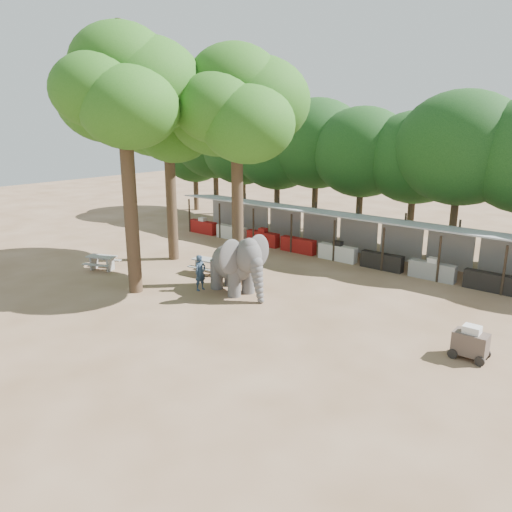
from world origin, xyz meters
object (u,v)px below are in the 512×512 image
Objects in this scene: yard_tree_left at (168,115)px; yard_tree_back at (237,106)px; handler at (200,273)px; picnic_table_near at (102,261)px; elephant at (238,264)px; yard_tree_center at (124,90)px; cart_front at (470,342)px; picnic_table_far at (208,264)px.

yard_tree_left is 6.09m from yard_tree_back.
yard_tree_back is 6.55× the size of handler.
handler is at bearing -12.57° from picnic_table_near.
elephant is at bearing -17.55° from yard_tree_left.
yard_tree_center is (3.00, -5.00, 1.01)m from yard_tree_left.
cart_front is (18.81, 2.06, 0.08)m from picnic_table_near.
picnic_table_near is at bearing -155.90° from yard_tree_back.
yard_tree_back is (6.00, -1.00, 0.34)m from yard_tree_left.
cart_front is at bearing -83.61° from handler.
picnic_table_far is 1.44× the size of cart_front.
picnic_table_far is at bearing -179.96° from yard_tree_back.
yard_tree_left is at bearing 157.68° from picnic_table_far.
cart_front is at bearing -16.13° from picnic_table_near.
picnic_table_near is 1.60× the size of cart_front.
cart_front is (11.66, -1.13, -7.95)m from yard_tree_back.
cart_front is (10.63, 0.09, -0.83)m from elephant.
yard_tree_center is at bearing 131.09° from handler.
cart_front reaches higher than picnic_table_near.
elephant is 8.47m from picnic_table_near.
picnic_table_far is 13.91m from cart_front.
elephant is at bearing -8.85° from picnic_table_near.
yard_tree_center reaches higher than cart_front.
yard_tree_left is at bearing 52.29° from picnic_table_near.
yard_tree_center is 17.25m from cart_front.
picnic_table_near is at bearing 101.88° from handler.
handler is at bearing -29.63° from yard_tree_left.
picnic_table_far is (-2.21, -0.00, -8.01)m from yard_tree_back.
yard_tree_center is at bearing -169.76° from cart_front.
yard_tree_center is at bearing -108.77° from picnic_table_far.
handler is at bearing -59.87° from picnic_table_far.
yard_tree_left is at bearing 170.54° from yard_tree_back.
yard_tree_back is at bearing 53.14° from yard_tree_center.
yard_tree_left is at bearing 62.41° from handler.
handler is (2.39, 1.94, -8.34)m from yard_tree_center.
yard_tree_center is 3.15× the size of elephant.
picnic_table_near is 5.89m from picnic_table_far.
yard_tree_center is 9.67× the size of cart_front.
yard_tree_left is 8.62m from picnic_table_far.
picnic_table_near is (-6.54, -1.13, -0.35)m from handler.
yard_tree_left is 6.35× the size of handler.
yard_tree_back reaches higher than picnic_table_near.
yard_tree_center is at bearing -126.86° from yard_tree_back.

